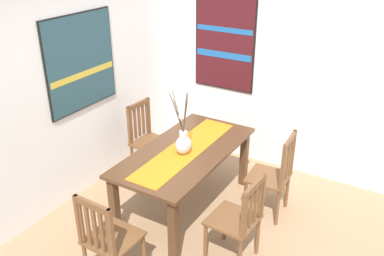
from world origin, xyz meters
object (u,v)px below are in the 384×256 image
object	(u,v)px
painting_on_back_wall	(81,62)
chair_3	(274,175)
chair_0	(239,219)
centerpiece_vase	(183,143)
chair_2	(148,138)
dining_table	(185,159)
chair_1	(108,238)
painting_on_side_wall	(225,42)

from	to	relation	value
painting_on_back_wall	chair_3	bearing A→B (deg)	-75.27
chair_0	chair_3	xyz separation A→B (m)	(0.85, -0.01, 0.01)
centerpiece_vase	chair_2	bearing A→B (deg)	59.60
chair_2	painting_on_back_wall	size ratio (longest dim) A/B	0.90
dining_table	chair_3	world-z (taller)	chair_3
chair_1	centerpiece_vase	bearing A→B (deg)	-1.11
chair_3	chair_1	bearing A→B (deg)	152.97
centerpiece_vase	chair_3	bearing A→B (deg)	-59.68
chair_0	chair_3	world-z (taller)	chair_3
chair_0	dining_table	bearing A→B (deg)	61.97
centerpiece_vase	chair_0	xyz separation A→B (m)	(-0.37, -0.82, -0.40)
dining_table	chair_2	xyz separation A→B (m)	(0.41, 0.81, -0.14)
chair_0	chair_3	distance (m)	0.85
centerpiece_vase	chair_3	distance (m)	1.03
dining_table	painting_on_back_wall	size ratio (longest dim) A/B	1.64
centerpiece_vase	painting_on_back_wall	xyz separation A→B (m)	(-0.06, 1.26, 0.67)
painting_on_back_wall	chair_1	bearing A→B (deg)	-132.09
painting_on_back_wall	chair_2	bearing A→B (deg)	-37.64
chair_1	painting_on_side_wall	bearing A→B (deg)	5.96
dining_table	centerpiece_vase	size ratio (longest dim) A/B	2.45
chair_0	chair_2	distance (m)	1.86
painting_on_side_wall	centerpiece_vase	bearing A→B (deg)	-168.55
painting_on_back_wall	dining_table	bearing A→B (deg)	-83.30
dining_table	painting_on_back_wall	bearing A→B (deg)	96.70
chair_0	painting_on_back_wall	distance (m)	2.35
chair_1	chair_3	xyz separation A→B (m)	(1.67, -0.85, -0.00)
chair_0	chair_3	bearing A→B (deg)	-0.73
chair_2	chair_3	world-z (taller)	chair_3
centerpiece_vase	painting_on_side_wall	bearing A→B (deg)	11.45
chair_1	painting_on_side_wall	xyz separation A→B (m)	(2.67, 0.28, 1.06)
chair_0	painting_on_side_wall	distance (m)	2.42
centerpiece_vase	chair_2	size ratio (longest dim) A/B	0.74
chair_1	dining_table	bearing A→B (deg)	0.11
chair_2	centerpiece_vase	bearing A→B (deg)	-120.40
chair_0	painting_on_side_wall	xyz separation A→B (m)	(1.86, 1.12, 1.08)
chair_1	chair_3	bearing A→B (deg)	-27.03
dining_table	chair_0	world-z (taller)	chair_0
chair_3	painting_on_side_wall	world-z (taller)	painting_on_side_wall
chair_3	centerpiece_vase	bearing A→B (deg)	120.32
painting_on_side_wall	chair_0	bearing A→B (deg)	-148.97
chair_1	chair_3	world-z (taller)	chair_3
chair_0	chair_1	world-z (taller)	chair_1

